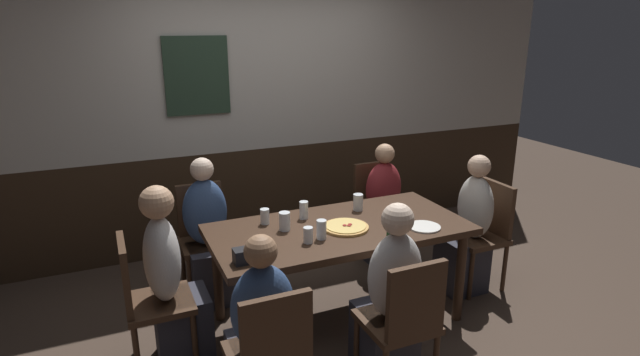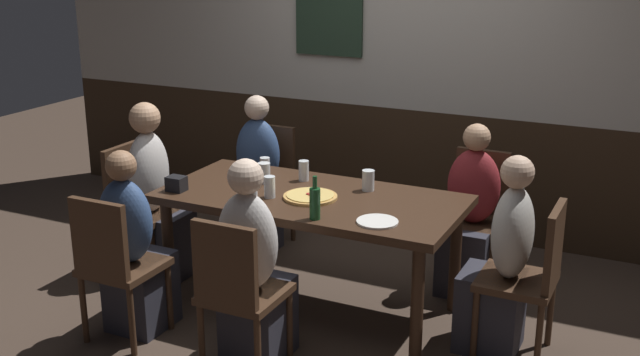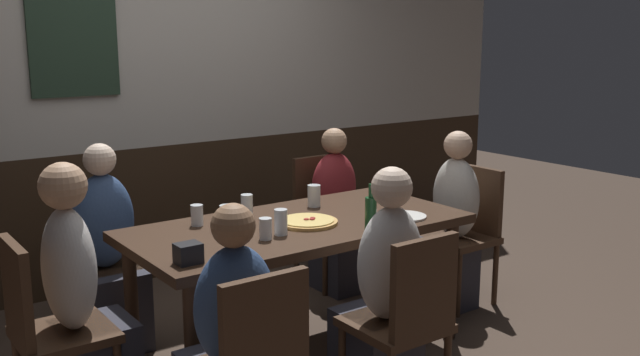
{
  "view_description": "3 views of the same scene",
  "coord_description": "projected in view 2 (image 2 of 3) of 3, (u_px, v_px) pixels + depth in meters",
  "views": [
    {
      "loc": [
        -1.45,
        -2.95,
        2.1
      ],
      "look_at": [
        -0.14,
        0.02,
        1.11
      ],
      "focal_mm": 28.3,
      "sensor_mm": 36.0,
      "label": 1
    },
    {
      "loc": [
        1.95,
        -3.91,
        2.21
      ],
      "look_at": [
        0.09,
        -0.06,
        0.87
      ],
      "focal_mm": 43.38,
      "sensor_mm": 36.0,
      "label": 2
    },
    {
      "loc": [
        -2.04,
        -3.01,
        1.73
      ],
      "look_at": [
        0.1,
        -0.06,
        0.98
      ],
      "focal_mm": 39.74,
      "sensor_mm": 36.0,
      "label": 3
    }
  ],
  "objects": [
    {
      "name": "chair_head_east",
      "position": [
        531.0,
        272.0,
        4.13
      ],
      "size": [
        0.4,
        0.4,
        0.88
      ],
      "color": "#422B1C",
      "rests_on": "ground_plane"
    },
    {
      "name": "tumbler_water",
      "position": [
        265.0,
        167.0,
        5.01
      ],
      "size": [
        0.06,
        0.06,
        0.11
      ],
      "color": "silver",
      "rests_on": "dining_table"
    },
    {
      "name": "chair_head_west",
      "position": [
        137.0,
        202.0,
        5.23
      ],
      "size": [
        0.4,
        0.4,
        0.88
      ],
      "color": "#422B1C",
      "rests_on": "ground_plane"
    },
    {
      "name": "tumbler_short",
      "position": [
        264.0,
        174.0,
        4.83
      ],
      "size": [
        0.08,
        0.08,
        0.13
      ],
      "color": "silver",
      "rests_on": "dining_table"
    },
    {
      "name": "chair_mid_near",
      "position": [
        237.0,
        288.0,
        3.95
      ],
      "size": [
        0.4,
        0.4,
        0.88
      ],
      "color": "#422B1C",
      "rests_on": "ground_plane"
    },
    {
      "name": "person_right_far",
      "position": [
        470.0,
        223.0,
        4.95
      ],
      "size": [
        0.34,
        0.37,
        1.1
      ],
      "color": "#2D2D38",
      "rests_on": "ground_plane"
    },
    {
      "name": "pizza",
      "position": [
        310.0,
        196.0,
        4.55
      ],
      "size": [
        0.32,
        0.32,
        0.03
      ],
      "color": "tan",
      "rests_on": "dining_table"
    },
    {
      "name": "wall_back",
      "position": [
        407.0,
        63.0,
        5.86
      ],
      "size": [
        6.4,
        0.13,
        2.6
      ],
      "color": "#332316",
      "rests_on": "ground_plane"
    },
    {
      "name": "person_mid_near",
      "position": [
        253.0,
        278.0,
        4.09
      ],
      "size": [
        0.34,
        0.37,
        1.15
      ],
      "color": "#2D2D38",
      "rests_on": "ground_plane"
    },
    {
      "name": "person_head_east",
      "position": [
        501.0,
        271.0,
        4.21
      ],
      "size": [
        0.37,
        0.34,
        1.13
      ],
      "color": "#2D2D38",
      "rests_on": "ground_plane"
    },
    {
      "name": "highball_clear",
      "position": [
        252.0,
        189.0,
        4.58
      ],
      "size": [
        0.06,
        0.06,
        0.11
      ],
      "color": "silver",
      "rests_on": "dining_table"
    },
    {
      "name": "ground_plane",
      "position": [
        311.0,
        307.0,
        4.83
      ],
      "size": [
        12.0,
        12.0,
        0.0
      ],
      "primitive_type": "plane",
      "color": "#423328"
    },
    {
      "name": "plate_white_large",
      "position": [
        377.0,
        222.0,
        4.16
      ],
      "size": [
        0.23,
        0.23,
        0.01
      ],
      "primitive_type": "cylinder",
      "color": "white",
      "rests_on": "dining_table"
    },
    {
      "name": "pint_glass_pale",
      "position": [
        368.0,
        182.0,
        4.68
      ],
      "size": [
        0.08,
        0.08,
        0.13
      ],
      "color": "silver",
      "rests_on": "dining_table"
    },
    {
      "name": "dining_table",
      "position": [
        311.0,
        208.0,
        4.63
      ],
      "size": [
        1.81,
        0.87,
        0.74
      ],
      "color": "#382316",
      "rests_on": "ground_plane"
    },
    {
      "name": "condiment_caddy",
      "position": [
        176.0,
        184.0,
        4.68
      ],
      "size": [
        0.11,
        0.09,
        0.09
      ],
      "primitive_type": "cube",
      "color": "black",
      "rests_on": "dining_table"
    },
    {
      "name": "pint_glass_amber",
      "position": [
        304.0,
        171.0,
        4.87
      ],
      "size": [
        0.06,
        0.06,
        0.13
      ],
      "color": "silver",
      "rests_on": "dining_table"
    },
    {
      "name": "person_left_near",
      "position": [
        134.0,
        257.0,
        4.43
      ],
      "size": [
        0.34,
        0.37,
        1.1
      ],
      "color": "#2D2D38",
      "rests_on": "ground_plane"
    },
    {
      "name": "beer_glass_tall",
      "position": [
        270.0,
        188.0,
        4.55
      ],
      "size": [
        0.07,
        0.07,
        0.13
      ],
      "color": "silver",
      "rests_on": "dining_table"
    },
    {
      "name": "beer_bottle_green",
      "position": [
        315.0,
        202.0,
        4.19
      ],
      "size": [
        0.06,
        0.06,
        0.25
      ],
      "color": "#194723",
      "rests_on": "dining_table"
    },
    {
      "name": "chair_right_far",
      "position": [
        477.0,
        210.0,
        5.08
      ],
      "size": [
        0.4,
        0.4,
        0.88
      ],
      "color": "#422B1C",
      "rests_on": "ground_plane"
    },
    {
      "name": "chair_left_far",
      "position": [
        266.0,
        178.0,
        5.74
      ],
      "size": [
        0.4,
        0.4,
        0.88
      ],
      "color": "#422B1C",
      "rests_on": "ground_plane"
    },
    {
      "name": "person_left_far",
      "position": [
        255.0,
        187.0,
        5.61
      ],
      "size": [
        0.34,
        0.37,
        1.14
      ],
      "color": "#2D2D38",
      "rests_on": "ground_plane"
    },
    {
      "name": "chair_left_near",
      "position": [
        114.0,
        261.0,
        4.28
      ],
      "size": [
        0.4,
        0.4,
        0.88
      ],
      "color": "#422B1C",
      "rests_on": "ground_plane"
    },
    {
      "name": "person_head_west",
      "position": [
        156.0,
        204.0,
        5.16
      ],
      "size": [
        0.37,
        0.34,
        1.19
      ],
      "color": "#2D2D38",
      "rests_on": "ground_plane"
    }
  ]
}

